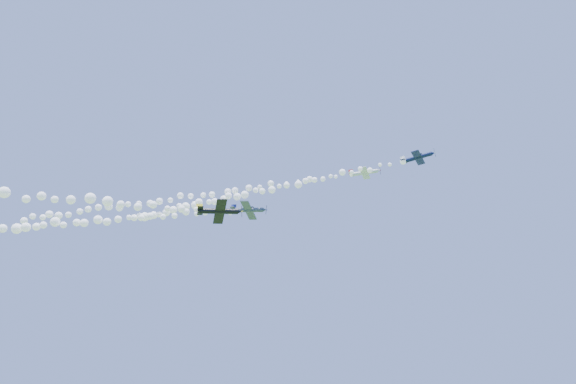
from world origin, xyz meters
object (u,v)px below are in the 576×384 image
Objects in this scene: plane_grey at (249,210)px; plane_black at (220,211)px; plane_navy at (418,157)px; plane_white at (365,173)px.

plane_grey reaches higher than plane_black.
plane_black is at bearing -151.12° from plane_navy.
plane_navy is at bearing -37.28° from plane_white.
plane_grey is 1.10× the size of plane_black.
plane_black is at bearing -90.75° from plane_grey.
plane_black is (8.66, -16.37, -7.81)m from plane_grey.
plane_grey is at bearing 67.19° from plane_black.
plane_grey is at bearing -175.48° from plane_white.
plane_white is at bearing -2.87° from plane_grey.
plane_white is at bearing 151.45° from plane_navy.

